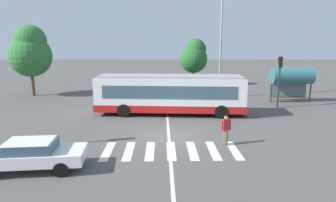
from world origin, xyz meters
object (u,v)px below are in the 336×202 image
at_px(parked_car_teal, 169,85).
at_px(traffic_light_far_corner, 280,74).
at_px(parked_car_charcoal, 191,85).
at_px(twin_arm_street_lamp, 221,35).
at_px(pedestrian_crossing_street, 226,128).
at_px(background_tree_right, 194,56).
at_px(bus_stop_shelter, 292,76).
at_px(parked_car_silver, 144,85).
at_px(foreground_sedan, 32,153).
at_px(background_tree_left, 30,52).
at_px(city_transit_bus, 170,94).

height_order(parked_car_teal, traffic_light_far_corner, traffic_light_far_corner).
bearing_deg(parked_car_charcoal, twin_arm_street_lamp, -53.70).
relative_size(pedestrian_crossing_street, background_tree_right, 0.29).
distance_m(parked_car_charcoal, bus_stop_shelter, 10.78).
relative_size(parked_car_teal, traffic_light_far_corner, 1.03).
relative_size(pedestrian_crossing_street, parked_car_silver, 0.37).
xyz_separation_m(foreground_sedan, parked_car_teal, (6.50, 20.91, 0.00)).
relative_size(parked_car_silver, twin_arm_street_lamp, 0.45).
xyz_separation_m(parked_car_teal, background_tree_left, (-14.35, -2.09, 3.85)).
distance_m(parked_car_silver, twin_arm_street_lamp, 10.39).
height_order(pedestrian_crossing_street, twin_arm_street_lamp, twin_arm_street_lamp).
xyz_separation_m(pedestrian_crossing_street, twin_arm_street_lamp, (2.36, 14.24, 5.30)).
xyz_separation_m(city_transit_bus, parked_car_teal, (0.13, 10.62, -0.82)).
xyz_separation_m(city_transit_bus, parked_car_silver, (-2.74, 10.83, -0.82)).
distance_m(foreground_sedan, parked_car_charcoal, 22.69).
relative_size(foreground_sedan, parked_car_charcoal, 1.01).
height_order(parked_car_teal, background_tree_left, background_tree_left).
height_order(parked_car_silver, twin_arm_street_lamp, twin_arm_street_lamp).
relative_size(foreground_sedan, traffic_light_far_corner, 1.06).
bearing_deg(background_tree_left, twin_arm_street_lamp, -4.34).
bearing_deg(city_transit_bus, pedestrian_crossing_street, -68.28).
height_order(city_transit_bus, foreground_sedan, city_transit_bus).
xyz_separation_m(parked_car_teal, bus_stop_shelter, (11.41, -6.01, 1.65)).
bearing_deg(background_tree_right, city_transit_bus, -102.94).
relative_size(parked_car_charcoal, traffic_light_far_corner, 1.06).
bearing_deg(bus_stop_shelter, pedestrian_crossing_street, -126.33).
bearing_deg(background_tree_left, pedestrian_crossing_street, -42.60).
bearing_deg(parked_car_teal, bus_stop_shelter, -27.79).
bearing_deg(parked_car_silver, parked_car_charcoal, -3.21).
bearing_deg(parked_car_teal, twin_arm_street_lamp, -34.98).
bearing_deg(parked_car_teal, parked_car_charcoal, -2.21).
xyz_separation_m(parked_car_charcoal, twin_arm_street_lamp, (2.55, -3.47, 5.50)).
relative_size(foreground_sedan, background_tree_left, 0.63).
distance_m(foreground_sedan, background_tree_right, 27.46).
bearing_deg(foreground_sedan, parked_car_silver, 80.24).
bearing_deg(pedestrian_crossing_street, twin_arm_street_lamp, 80.58).
bearing_deg(twin_arm_street_lamp, foreground_sedan, -123.79).
bearing_deg(parked_car_charcoal, background_tree_left, -173.27).
distance_m(city_transit_bus, pedestrian_crossing_street, 7.76).
bearing_deg(twin_arm_street_lamp, parked_car_teal, 145.02).
relative_size(pedestrian_crossing_street, foreground_sedan, 0.37).
xyz_separation_m(parked_car_teal, background_tree_right, (3.36, 4.54, 3.04)).
height_order(pedestrian_crossing_street, foreground_sedan, pedestrian_crossing_street).
height_order(foreground_sedan, parked_car_charcoal, same).
bearing_deg(traffic_light_far_corner, parked_car_silver, 144.18).
distance_m(parked_car_teal, bus_stop_shelter, 13.00).
distance_m(foreground_sedan, background_tree_left, 20.75).
distance_m(parked_car_silver, parked_car_charcoal, 5.43).
height_order(city_transit_bus, twin_arm_street_lamp, twin_arm_street_lamp).
distance_m(parked_car_teal, twin_arm_street_lamp, 8.31).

